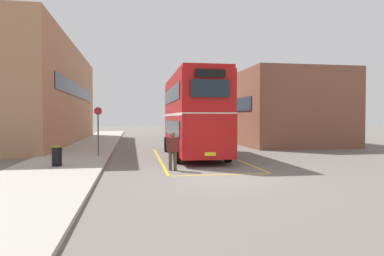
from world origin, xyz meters
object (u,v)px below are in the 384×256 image
at_px(litter_bin, 57,156).
at_px(bus_stop_sign, 98,127).
at_px(double_decker_bus, 193,114).
at_px(single_deck_bus, 190,124).
at_px(pedestrian_boarding, 173,148).

xyz_separation_m(litter_bin, bus_stop_sign, (1.39, 4.05, 1.20)).
distance_m(double_decker_bus, single_deck_bus, 16.79).
relative_size(pedestrian_boarding, bus_stop_sign, 0.61).
bearing_deg(pedestrian_boarding, double_decker_bus, 70.82).
distance_m(double_decker_bus, bus_stop_sign, 5.49).
height_order(pedestrian_boarding, litter_bin, pedestrian_boarding).
bearing_deg(double_decker_bus, single_deck_bus, 81.09).
bearing_deg(double_decker_bus, litter_bin, -149.33).
relative_size(double_decker_bus, pedestrian_boarding, 5.81).
distance_m(single_deck_bus, pedestrian_boarding, 22.30).
relative_size(litter_bin, bus_stop_sign, 0.32).
distance_m(double_decker_bus, pedestrian_boarding, 5.80).
relative_size(double_decker_bus, bus_stop_sign, 3.55).
xyz_separation_m(single_deck_bus, litter_bin, (-9.43, -20.62, -1.06)).
bearing_deg(bus_stop_sign, double_decker_bus, 0.01).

